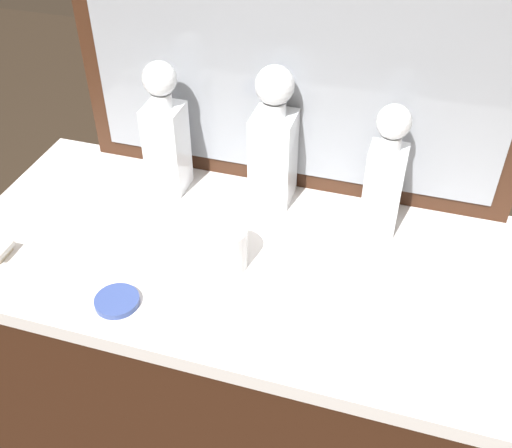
{
  "coord_description": "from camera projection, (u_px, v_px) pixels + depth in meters",
  "views": [
    {
      "loc": [
        0.25,
        -0.83,
        1.66
      ],
      "look_at": [
        0.0,
        0.0,
        0.94
      ],
      "focal_mm": 42.51,
      "sensor_mm": 36.0,
      "label": 1
    }
  ],
  "objects": [
    {
      "name": "crystal_tumbler_left",
      "position": [
        224.0,
        248.0,
        1.14
      ],
      "size": [
        0.09,
        0.09,
        0.09
      ],
      "color": "white",
      "rests_on": "dresser"
    },
    {
      "name": "crystal_decanter_front",
      "position": [
        384.0,
        182.0,
        1.18
      ],
      "size": [
        0.07,
        0.07,
        0.28
      ],
      "color": "white",
      "rests_on": "dresser"
    },
    {
      "name": "dresser",
      "position": [
        256.0,
        388.0,
        1.45
      ],
      "size": [
        1.19,
        0.55,
        0.86
      ],
      "color": "#381E11",
      "rests_on": "ground_plane"
    },
    {
      "name": "crystal_decanter_left",
      "position": [
        273.0,
        149.0,
        1.25
      ],
      "size": [
        0.09,
        0.09,
        0.31
      ],
      "color": "white",
      "rests_on": "dresser"
    },
    {
      "name": "porcelain_dish",
      "position": [
        117.0,
        301.0,
        1.08
      ],
      "size": [
        0.08,
        0.08,
        0.01
      ],
      "color": "#33478C",
      "rests_on": "dresser"
    },
    {
      "name": "crystal_decanter_far_left",
      "position": [
        166.0,
        140.0,
        1.28
      ],
      "size": [
        0.08,
        0.08,
        0.3
      ],
      "color": "white",
      "rests_on": "dresser"
    },
    {
      "name": "dresser_mirror",
      "position": [
        294.0,
        64.0,
        1.19
      ],
      "size": [
        0.94,
        0.03,
        0.57
      ],
      "color": "#381E11",
      "rests_on": "dresser"
    }
  ]
}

